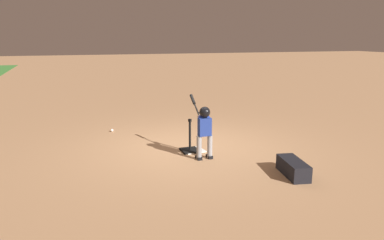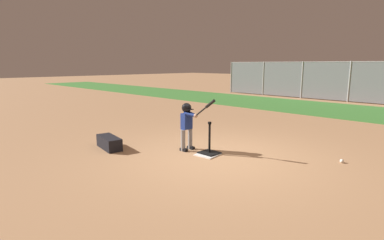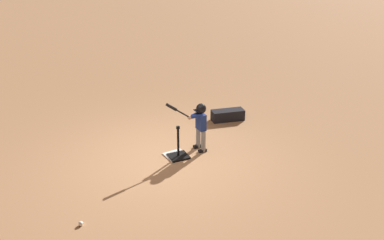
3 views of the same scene
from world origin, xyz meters
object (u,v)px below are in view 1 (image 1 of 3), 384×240
object	(u,v)px
batter_child	(204,126)
baseball	(112,130)
batting_tee	(190,147)
equipment_bag	(293,168)

from	to	relation	value
batter_child	baseball	world-z (taller)	batter_child
batter_child	baseball	bearing A→B (deg)	28.31
batting_tee	batter_child	world-z (taller)	batter_child
batting_tee	baseball	size ratio (longest dim) A/B	9.64
baseball	batter_child	bearing A→B (deg)	-151.69
batting_tee	baseball	distance (m)	2.66
batter_child	baseball	xyz separation A→B (m)	(2.81, 1.51, -0.65)
batting_tee	batter_child	distance (m)	0.81
baseball	batting_tee	bearing A→B (deg)	-148.31
batting_tee	equipment_bag	bearing A→B (deg)	-146.26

